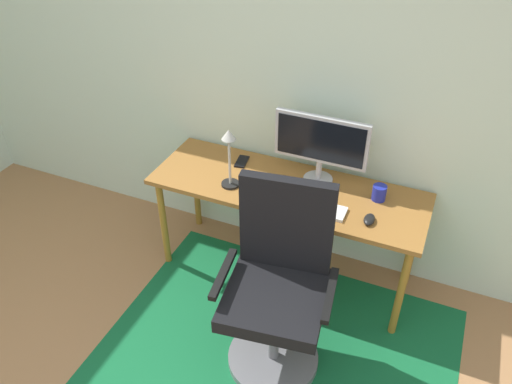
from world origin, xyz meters
The scene contains 10 objects.
wall_back centered at (0.00, 2.20, 1.30)m, with size 6.00×0.10×2.60m, color silver.
area_rug centered at (0.36, 1.25, 0.00)m, with size 1.97×1.42×0.01m, color #135E32.
desk centered at (0.16, 1.85, 0.63)m, with size 1.67×0.57×0.70m.
monitor centered at (0.31, 1.99, 0.97)m, with size 0.56×0.18×0.43m.
keyboard centered at (0.34, 1.71, 0.71)m, with size 0.43×0.13×0.02m, color white.
computer_mouse centered at (0.69, 1.71, 0.72)m, with size 0.06×0.10×0.03m, color black.
coffee_cup centered at (0.69, 1.94, 0.75)m, with size 0.08×0.08×0.09m, color #1D289E.
cell_phone centered at (-0.20, 1.99, 0.71)m, with size 0.07×0.14×0.01m, color black.
desk_lamp centered at (-0.16, 1.73, 0.94)m, with size 0.11×0.11×0.38m.
office_chair centered at (0.35, 1.22, 0.48)m, with size 0.63×0.58×1.11m.
Camera 1 is at (0.98, -0.53, 2.49)m, focal length 35.91 mm.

